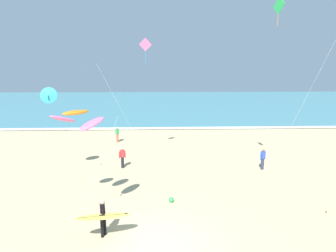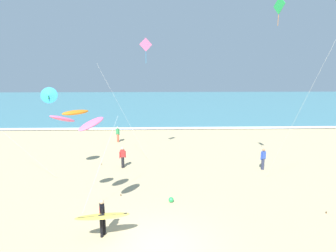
{
  "view_description": "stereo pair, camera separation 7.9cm",
  "coord_description": "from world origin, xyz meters",
  "px_view_note": "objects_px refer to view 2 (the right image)",
  "views": [
    {
      "loc": [
        0.05,
        -9.92,
        7.09
      ],
      "look_at": [
        0.62,
        5.83,
        3.9
      ],
      "focal_mm": 29.1,
      "sensor_mm": 36.0,
      "label": 1
    },
    {
      "loc": [
        0.13,
        -9.92,
        7.09
      ],
      "look_at": [
        0.62,
        5.83,
        3.9
      ],
      "focal_mm": 29.1,
      "sensor_mm": 36.0,
      "label": 2
    }
  ],
  "objects_px": {
    "kite_delta_cobalt_mid": "(48,96)",
    "bystander_red_top": "(123,157)",
    "surfer_lead": "(103,216)",
    "beach_ball": "(171,200)",
    "bystander_blue_top": "(263,159)",
    "bystander_green_top": "(118,134)",
    "kite_arc_amber_high": "(76,118)",
    "kite_diamond_rose_near": "(144,51)",
    "kite_diamond_emerald_far": "(281,15)"
  },
  "relations": [
    {
      "from": "kite_delta_cobalt_mid",
      "to": "bystander_red_top",
      "type": "bearing_deg",
      "value": 24.61
    },
    {
      "from": "surfer_lead",
      "to": "beach_ball",
      "type": "height_order",
      "value": "surfer_lead"
    },
    {
      "from": "surfer_lead",
      "to": "bystander_blue_top",
      "type": "relative_size",
      "value": 1.47
    },
    {
      "from": "surfer_lead",
      "to": "bystander_green_top",
      "type": "distance_m",
      "value": 16.36
    },
    {
      "from": "kite_delta_cobalt_mid",
      "to": "bystander_green_top",
      "type": "height_order",
      "value": "kite_delta_cobalt_mid"
    },
    {
      "from": "kite_arc_amber_high",
      "to": "bystander_red_top",
      "type": "relative_size",
      "value": 3.34
    },
    {
      "from": "kite_arc_amber_high",
      "to": "bystander_red_top",
      "type": "distance_m",
      "value": 8.01
    },
    {
      "from": "kite_diamond_rose_near",
      "to": "bystander_red_top",
      "type": "relative_size",
      "value": 6.0
    },
    {
      "from": "kite_diamond_rose_near",
      "to": "surfer_lead",
      "type": "bearing_deg",
      "value": -96.86
    },
    {
      "from": "bystander_green_top",
      "to": "bystander_blue_top",
      "type": "height_order",
      "value": "same"
    },
    {
      "from": "surfer_lead",
      "to": "bystander_blue_top",
      "type": "bearing_deg",
      "value": 38.87
    },
    {
      "from": "kite_delta_cobalt_mid",
      "to": "kite_diamond_emerald_far",
      "type": "height_order",
      "value": "kite_diamond_emerald_far"
    },
    {
      "from": "kite_delta_cobalt_mid",
      "to": "kite_diamond_rose_near",
      "type": "bearing_deg",
      "value": 33.24
    },
    {
      "from": "bystander_red_top",
      "to": "kite_arc_amber_high",
      "type": "bearing_deg",
      "value": -99.51
    },
    {
      "from": "surfer_lead",
      "to": "bystander_blue_top",
      "type": "distance_m",
      "value": 12.82
    },
    {
      "from": "kite_diamond_emerald_far",
      "to": "bystander_blue_top",
      "type": "distance_m",
      "value": 9.74
    },
    {
      "from": "kite_diamond_emerald_far",
      "to": "bystander_red_top",
      "type": "bearing_deg",
      "value": 166.45
    },
    {
      "from": "surfer_lead",
      "to": "bystander_green_top",
      "type": "bearing_deg",
      "value": 96.27
    },
    {
      "from": "bystander_red_top",
      "to": "beach_ball",
      "type": "xyz_separation_m",
      "value": [
        3.37,
        -5.56,
        -0.67
      ]
    },
    {
      "from": "kite_diamond_emerald_far",
      "to": "kite_diamond_rose_near",
      "type": "bearing_deg",
      "value": 153.05
    },
    {
      "from": "kite_diamond_emerald_far",
      "to": "bystander_green_top",
      "type": "relative_size",
      "value": 7.23
    },
    {
      "from": "kite_delta_cobalt_mid",
      "to": "kite_arc_amber_high",
      "type": "xyz_separation_m",
      "value": [
        3.12,
        -4.83,
        -0.65
      ]
    },
    {
      "from": "kite_arc_amber_high",
      "to": "bystander_green_top",
      "type": "relative_size",
      "value": 3.34
    },
    {
      "from": "bystander_red_top",
      "to": "bystander_green_top",
      "type": "distance_m",
      "value": 7.67
    },
    {
      "from": "kite_diamond_emerald_far",
      "to": "bystander_red_top",
      "type": "distance_m",
      "value": 14.1
    },
    {
      "from": "bystander_green_top",
      "to": "bystander_red_top",
      "type": "bearing_deg",
      "value": -78.88
    },
    {
      "from": "kite_diamond_emerald_far",
      "to": "bystander_red_top",
      "type": "relative_size",
      "value": 7.23
    },
    {
      "from": "kite_diamond_emerald_far",
      "to": "bystander_green_top",
      "type": "xyz_separation_m",
      "value": [
        -11.53,
        9.94,
        -9.58
      ]
    },
    {
      "from": "bystander_red_top",
      "to": "bystander_green_top",
      "type": "relative_size",
      "value": 1.0
    },
    {
      "from": "kite_delta_cobalt_mid",
      "to": "kite_diamond_emerald_far",
      "type": "xyz_separation_m",
      "value": [
        14.31,
        -0.47,
        4.82
      ]
    },
    {
      "from": "kite_delta_cobalt_mid",
      "to": "beach_ball",
      "type": "relative_size",
      "value": 21.85
    },
    {
      "from": "kite_diamond_rose_near",
      "to": "kite_arc_amber_high",
      "type": "distance_m",
      "value": 9.78
    },
    {
      "from": "bystander_blue_top",
      "to": "kite_diamond_rose_near",
      "type": "bearing_deg",
      "value": 163.52
    },
    {
      "from": "bystander_green_top",
      "to": "kite_arc_amber_high",
      "type": "bearing_deg",
      "value": -88.63
    },
    {
      "from": "bystander_green_top",
      "to": "beach_ball",
      "type": "bearing_deg",
      "value": -69.68
    },
    {
      "from": "bystander_blue_top",
      "to": "surfer_lead",
      "type": "bearing_deg",
      "value": -141.13
    },
    {
      "from": "kite_arc_amber_high",
      "to": "bystander_green_top",
      "type": "bearing_deg",
      "value": 91.37
    },
    {
      "from": "kite_arc_amber_high",
      "to": "bystander_red_top",
      "type": "xyz_separation_m",
      "value": [
        1.14,
        6.78,
        -4.11
      ]
    },
    {
      "from": "kite_arc_amber_high",
      "to": "bystander_blue_top",
      "type": "bearing_deg",
      "value": 28.05
    },
    {
      "from": "kite_arc_amber_high",
      "to": "bystander_red_top",
      "type": "bearing_deg",
      "value": 80.49
    },
    {
      "from": "beach_ball",
      "to": "kite_diamond_emerald_far",
      "type": "bearing_deg",
      "value": 25.16
    },
    {
      "from": "kite_diamond_rose_near",
      "to": "beach_ball",
      "type": "bearing_deg",
      "value": -76.54
    },
    {
      "from": "kite_arc_amber_high",
      "to": "bystander_blue_top",
      "type": "xyz_separation_m",
      "value": [
        11.43,
        6.09,
        -4.11
      ]
    },
    {
      "from": "kite_diamond_rose_near",
      "to": "kite_arc_amber_high",
      "type": "height_order",
      "value": "kite_diamond_rose_near"
    },
    {
      "from": "kite_delta_cobalt_mid",
      "to": "bystander_red_top",
      "type": "distance_m",
      "value": 6.68
    },
    {
      "from": "bystander_red_top",
      "to": "beach_ball",
      "type": "height_order",
      "value": "bystander_red_top"
    },
    {
      "from": "kite_arc_amber_high",
      "to": "bystander_blue_top",
      "type": "distance_m",
      "value": 13.58
    },
    {
      "from": "bystander_red_top",
      "to": "bystander_blue_top",
      "type": "distance_m",
      "value": 10.31
    },
    {
      "from": "kite_delta_cobalt_mid",
      "to": "bystander_blue_top",
      "type": "xyz_separation_m",
      "value": [
        14.55,
        1.26,
        -4.76
      ]
    },
    {
      "from": "bystander_green_top",
      "to": "kite_diamond_rose_near",
      "type": "bearing_deg",
      "value": -61.49
    }
  ]
}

